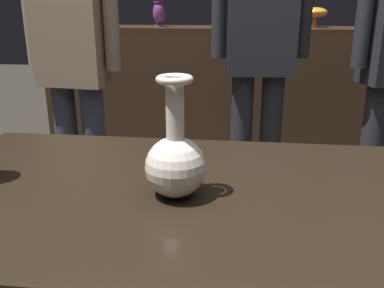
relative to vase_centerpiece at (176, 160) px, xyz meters
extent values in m
cube|color=black|center=(0.06, 0.03, -0.10)|extent=(1.20, 0.64, 0.05)
cube|color=#382619|center=(0.06, 2.23, -0.40)|extent=(2.60, 0.40, 0.95)
cube|color=#382619|center=(0.06, 2.23, 0.10)|extent=(2.60, 0.40, 0.04)
sphere|color=silver|center=(0.00, 0.00, -0.01)|extent=(0.12, 0.12, 0.12)
cylinder|color=silver|center=(0.00, 0.00, 0.09)|extent=(0.03, 0.03, 0.12)
torus|color=silver|center=(0.00, 0.00, 0.15)|extent=(0.07, 0.07, 0.01)
cylinder|color=#7A388E|center=(-0.46, 2.22, 0.13)|extent=(0.05, 0.05, 0.01)
ellipsoid|color=#7A388E|center=(-0.46, 2.22, 0.21)|extent=(0.08, 0.08, 0.15)
cylinder|color=#7A388E|center=(-0.46, 2.22, 0.28)|extent=(0.07, 0.07, 0.01)
cylinder|color=orange|center=(0.06, 2.24, 0.12)|extent=(0.05, 0.05, 0.01)
ellipsoid|color=orange|center=(0.06, 2.24, 0.19)|extent=(0.08, 0.08, 0.12)
cylinder|color=orange|center=(0.06, 2.24, 0.25)|extent=(0.07, 0.07, 0.01)
cylinder|color=orange|center=(0.58, 2.27, 0.12)|extent=(0.06, 0.06, 0.01)
cylinder|color=orange|center=(0.58, 2.27, 0.16)|extent=(0.02, 0.02, 0.05)
ellipsoid|color=orange|center=(0.58, 2.27, 0.21)|extent=(0.16, 0.16, 0.06)
cylinder|color=#232328|center=(0.76, 1.32, -0.48)|extent=(0.11, 0.11, 0.79)
cylinder|color=#232328|center=(0.64, 1.28, 0.26)|extent=(0.07, 0.07, 0.53)
cylinder|color=#333847|center=(-0.60, 1.19, -0.48)|extent=(0.11, 0.11, 0.77)
cylinder|color=#333847|center=(-0.75, 1.20, -0.48)|extent=(0.11, 0.11, 0.77)
cube|color=#846B56|center=(-0.67, 1.20, 0.21)|extent=(0.34, 0.21, 0.61)
cylinder|color=#846B56|center=(-0.47, 1.17, 0.24)|extent=(0.07, 0.07, 0.52)
cylinder|color=#846B56|center=(-0.87, 1.22, 0.24)|extent=(0.07, 0.07, 0.52)
cylinder|color=#232328|center=(0.27, 1.37, -0.46)|extent=(0.11, 0.11, 0.81)
cylinder|color=#232328|center=(0.12, 1.36, -0.46)|extent=(0.11, 0.11, 0.81)
cube|color=#232328|center=(0.20, 1.37, 0.27)|extent=(0.34, 0.21, 0.64)
camera|label=1|loc=(0.12, -0.72, 0.28)|focal=39.47mm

